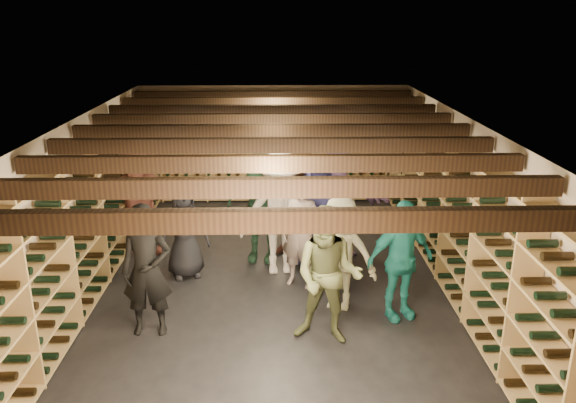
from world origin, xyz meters
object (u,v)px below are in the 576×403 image
(person_7, at_px, (301,233))
(person_9, at_px, (280,213))
(person_0, at_px, (185,230))
(person_8, at_px, (303,200))
(crate_loose, at_px, (331,209))
(person_10, at_px, (260,206))
(crate_stack_right, at_px, (272,207))
(person_4, at_px, (400,260))
(person_6, at_px, (316,215))
(person_11, at_px, (337,201))
(person_2, at_px, (328,276))
(person_5, at_px, (139,198))
(person_3, at_px, (340,254))
(person_1, at_px, (147,271))
(crate_stack_left, at_px, (308,232))

(person_7, bearing_deg, person_9, 146.99)
(person_0, bearing_deg, person_8, 5.89)
(crate_loose, relative_size, person_10, 0.27)
(crate_stack_right, relative_size, person_4, 0.32)
(person_6, bearing_deg, person_11, 41.85)
(person_2, bearing_deg, person_6, 105.82)
(person_4, height_order, person_9, person_9)
(person_4, distance_m, person_5, 4.37)
(crate_loose, height_order, person_4, person_4)
(person_5, bearing_deg, person_3, -40.05)
(person_8, relative_size, person_10, 1.03)
(person_1, distance_m, person_9, 2.36)
(person_6, height_order, person_10, person_10)
(person_7, distance_m, person_8, 1.12)
(person_9, distance_m, person_11, 1.16)
(person_5, xyz_separation_m, person_8, (2.66, -0.11, -0.01))
(person_2, xyz_separation_m, person_11, (0.38, 2.62, 0.05))
(person_4, xyz_separation_m, person_8, (-1.14, 2.05, 0.13))
(person_1, distance_m, person_10, 2.54)
(person_1, distance_m, person_7, 2.29)
(crate_loose, relative_size, person_2, 0.29)
(crate_stack_left, xyz_separation_m, crate_stack_right, (-0.64, 1.31, 0.00))
(crate_stack_left, bearing_deg, person_9, -116.69)
(person_7, height_order, person_10, person_10)
(crate_loose, height_order, person_9, person_9)
(person_7, bearing_deg, person_1, -122.93)
(person_6, bearing_deg, person_2, -106.26)
(crate_loose, xyz_separation_m, person_6, (-0.48, -2.58, 0.80))
(crate_loose, relative_size, person_1, 0.30)
(person_1, height_order, person_2, person_2)
(person_3, xyz_separation_m, person_11, (0.15, 1.82, 0.12))
(person_6, relative_size, person_10, 0.97)
(person_1, xyz_separation_m, person_6, (2.18, 1.79, 0.05))
(person_10, bearing_deg, person_4, -34.76)
(crate_loose, height_order, person_8, person_8)
(person_11, bearing_deg, person_1, -137.96)
(person_8, relative_size, person_11, 1.04)
(person_0, height_order, person_8, person_8)
(person_0, xyz_separation_m, person_3, (2.20, -1.03, 0.04))
(person_4, distance_m, person_10, 2.60)
(person_10, bearing_deg, crate_stack_right, 95.50)
(person_7, bearing_deg, person_11, 85.15)
(crate_loose, distance_m, person_9, 2.98)
(person_8, bearing_deg, person_7, -91.54)
(crate_stack_right, distance_m, crate_loose, 1.25)
(person_7, height_order, person_9, person_9)
(person_3, relative_size, person_5, 0.82)
(crate_stack_left, bearing_deg, person_10, -147.04)
(person_9, bearing_deg, person_8, 54.71)
(crate_stack_right, bearing_deg, person_8, -71.97)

